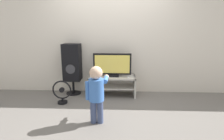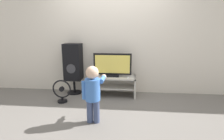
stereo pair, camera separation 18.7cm
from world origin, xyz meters
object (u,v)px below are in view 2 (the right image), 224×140
Objects in this scene: child at (93,90)px; floor_fan at (62,92)px; game_console at (98,75)px; television at (112,65)px; speaker_tower at (73,63)px; remote_primary at (128,78)px.

floor_fan is (-0.77, 0.71, -0.31)m from child.
game_console is 0.82m from floor_fan.
speaker_tower reaches higher than television.
floor_fan is at bearing -164.86° from remote_primary.
child is at bearing -116.24° from remote_primary.
television is at bearing -3.49° from speaker_tower.
television is 0.38m from game_console.
remote_primary is (0.34, -0.15, -0.23)m from television.
speaker_tower reaches higher than remote_primary.
speaker_tower reaches higher than floor_fan.
television is 1.77× the size of floor_fan.
game_console is 1.45× the size of remote_primary.
game_console is at bearing 34.03° from floor_fan.
speaker_tower is (-1.21, 0.20, 0.26)m from remote_primary.
child reaches higher than floor_fan.
television is 6.13× the size of remote_primary.
television is 1.22m from child.
child is at bearing -42.42° from floor_fan.
remote_primary is at bearing 15.14° from floor_fan.
game_console is 0.17× the size of speaker_tower.
floor_fan is (-0.08, -0.55, -0.49)m from speaker_tower.
television is at bearing 81.38° from child.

